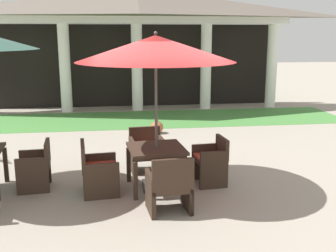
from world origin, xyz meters
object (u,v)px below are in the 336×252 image
(patio_chair_mid_left_west, at_px, (98,170))
(terracotta_urn, at_px, (157,127))
(patio_umbrella_mid_left, at_px, (156,50))
(patio_chair_mid_left_north, at_px, (147,150))
(patio_chair_mid_left_east, at_px, (211,161))
(patio_chair_mid_left_south, at_px, (170,187))
(patio_table_mid_left, at_px, (156,153))
(patio_chair_near_foreground_east, at_px, (36,167))

(patio_chair_mid_left_west, bearing_deg, terracotta_urn, 155.38)
(patio_umbrella_mid_left, relative_size, patio_chair_mid_left_north, 3.23)
(patio_chair_mid_left_east, bearing_deg, patio_chair_mid_left_south, 135.37)
(patio_chair_mid_left_north, bearing_deg, patio_chair_mid_left_east, 134.89)
(patio_chair_mid_left_north, bearing_deg, patio_chair_mid_left_west, 44.75)
(patio_table_mid_left, relative_size, terracotta_urn, 2.48)
(patio_umbrella_mid_left, height_order, patio_chair_mid_left_north, patio_umbrella_mid_left)
(patio_chair_mid_left_west, distance_m, terracotta_urn, 4.30)
(patio_chair_mid_left_south, bearing_deg, patio_chair_near_foreground_east, 144.34)
(patio_chair_mid_left_south, bearing_deg, patio_umbrella_mid_left, 90.00)
(patio_chair_mid_left_north, bearing_deg, patio_umbrella_mid_left, 90.00)
(patio_chair_mid_left_north, height_order, terracotta_urn, patio_chair_mid_left_north)
(terracotta_urn, bearing_deg, patio_table_mid_left, -96.23)
(patio_chair_mid_left_east, bearing_deg, patio_table_mid_left, 90.00)
(patio_table_mid_left, distance_m, patio_umbrella_mid_left, 1.73)
(patio_table_mid_left, distance_m, patio_chair_mid_left_south, 1.03)
(patio_chair_mid_left_south, height_order, terracotta_urn, patio_chair_mid_left_south)
(patio_umbrella_mid_left, bearing_deg, patio_chair_near_foreground_east, 172.65)
(patio_chair_mid_left_west, bearing_deg, patio_table_mid_left, 90.00)
(patio_chair_mid_left_north, bearing_deg, patio_chair_mid_left_south, 90.00)
(patio_chair_near_foreground_east, distance_m, terracotta_urn, 4.46)
(patio_chair_near_foreground_east, distance_m, patio_umbrella_mid_left, 2.86)
(patio_umbrella_mid_left, height_order, patio_chair_mid_left_west, patio_umbrella_mid_left)
(patio_umbrella_mid_left, distance_m, patio_chair_mid_left_south, 2.20)
(patio_chair_mid_left_east, bearing_deg, patio_chair_mid_left_north, 44.89)
(patio_table_mid_left, xyz_separation_m, patio_chair_mid_left_south, (0.09, -1.00, -0.24))
(patio_table_mid_left, bearing_deg, patio_chair_mid_left_east, 5.19)
(patio_umbrella_mid_left, bearing_deg, patio_chair_mid_left_south, -84.81)
(terracotta_urn, bearing_deg, patio_chair_mid_left_south, -93.95)
(patio_chair_mid_left_west, relative_size, patio_chair_mid_left_north, 1.08)
(patio_chair_mid_left_north, distance_m, patio_chair_mid_left_south, 1.99)
(patio_chair_mid_left_north, relative_size, patio_chair_mid_left_south, 0.92)
(patio_umbrella_mid_left, bearing_deg, patio_chair_mid_left_west, -174.81)
(patio_chair_mid_left_south, bearing_deg, patio_chair_mid_left_west, 135.00)
(patio_chair_mid_left_east, height_order, terracotta_urn, patio_chair_mid_left_east)
(patio_chair_mid_left_west, distance_m, patio_chair_mid_left_north, 1.41)
(patio_table_mid_left, relative_size, patio_chair_mid_left_north, 1.22)
(patio_table_mid_left, bearing_deg, patio_chair_mid_left_west, -174.81)
(patio_umbrella_mid_left, xyz_separation_m, patio_chair_mid_left_west, (-1.00, -0.09, -1.97))
(patio_chair_near_foreground_east, bearing_deg, patio_table_mid_left, -101.90)
(patio_chair_mid_left_west, relative_size, patio_chair_mid_left_south, 0.99)
(patio_chair_mid_left_west, relative_size, patio_chair_mid_left_east, 1.05)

